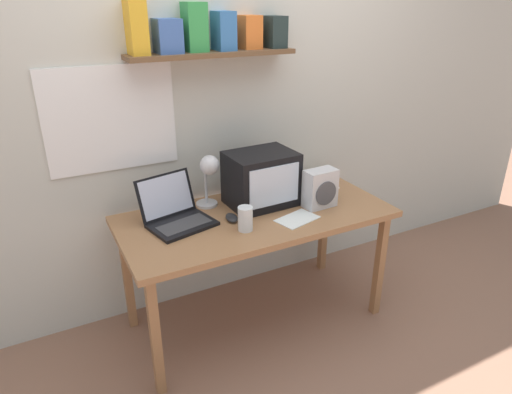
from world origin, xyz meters
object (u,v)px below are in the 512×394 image
Objects in this scene: space_heater at (320,189)px; printed_handout at (320,183)px; crt_monitor at (261,179)px; laptop at (175,212)px; desk_lamp at (209,172)px; loose_paper_near_monitor at (297,219)px; corner_desk at (256,224)px; juice_glass at (245,220)px; computer_mouse at (232,218)px.

space_heater is 0.37m from printed_handout.
crt_monitor is 0.33m from space_heater.
laptop is 1.48× the size of printed_handout.
desk_lamp is (-0.28, 0.07, 0.07)m from crt_monitor.
loose_paper_near_monitor is 0.55m from printed_handout.
corner_desk is 11.65× the size of juice_glass.
crt_monitor is at bearing 142.67° from space_heater.
computer_mouse is (-0.15, -0.01, 0.08)m from corner_desk.
desk_lamp reaches higher than corner_desk.
loose_paper_near_monitor is 0.99× the size of printed_handout.
loose_paper_near_monitor is at bearing -25.18° from computer_mouse.
printed_handout is at bearing 26.25° from juice_glass.
space_heater is 0.24m from loose_paper_near_monitor.
crt_monitor is 0.32m from loose_paper_near_monitor.
juice_glass is at bearing -153.75° from printed_handout.
desk_lamp is 1.25× the size of loose_paper_near_monitor.
printed_handout is (0.57, 0.20, 0.07)m from corner_desk.
laptop is at bearing 166.11° from corner_desk.
corner_desk is 13.22× the size of computer_mouse.
computer_mouse is (-0.52, 0.07, -0.09)m from space_heater.
printed_handout is (0.99, 0.10, -0.06)m from laptop.
space_heater is 0.87× the size of loose_paper_near_monitor.
space_heater is (0.56, -0.26, -0.11)m from desk_lamp.
corner_desk is at bearing -131.51° from crt_monitor.
crt_monitor is at bearing 50.49° from corner_desk.
computer_mouse is (0.27, -0.12, -0.04)m from laptop.
printed_handout is at bearing 50.68° from space_heater.
laptop is at bearing -174.22° from printed_handout.
loose_paper_near_monitor is at bearing -37.62° from laptop.
computer_mouse reaches higher than corner_desk.
juice_glass is at bearing -133.41° from corner_desk.
loose_paper_near_monitor is at bearing -45.49° from desk_lamp.
computer_mouse reaches higher than loose_paper_near_monitor.
corner_desk is 0.41m from space_heater.
juice_glass is at bearing -133.80° from crt_monitor.
space_heater is at bearing -36.03° from crt_monitor.
loose_paper_near_monitor is (-0.20, -0.08, -0.11)m from space_heater.
loose_paper_near_monitor is (0.32, -0.15, -0.01)m from computer_mouse.
loose_paper_near_monitor is (0.08, -0.27, -0.15)m from crt_monitor.
juice_glass is 0.51m from space_heater.
corner_desk is 0.17m from computer_mouse.
space_heater is (0.36, -0.08, 0.17)m from corner_desk.
juice_glass reaches higher than corner_desk.
space_heater is (0.50, 0.06, 0.05)m from juice_glass.
desk_lamp reaches higher than juice_glass.
loose_paper_near_monitor is (0.36, -0.34, -0.22)m from desk_lamp.
computer_mouse is at bearing 97.70° from juice_glass.
juice_glass is at bearing -176.00° from space_heater.
laptop is 1.50× the size of loose_paper_near_monitor.
printed_handout is at bearing 42.13° from loose_paper_near_monitor.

